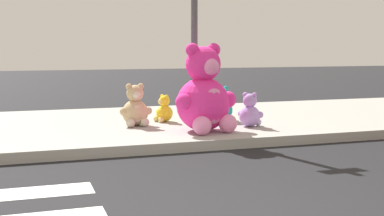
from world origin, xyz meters
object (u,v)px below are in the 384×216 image
sign_pole (194,24)px  plush_teal (221,107)px  plush_tan (135,109)px  plush_yellow (164,111)px  plush_lavender (250,113)px  plush_pink_large (204,96)px

sign_pole → plush_teal: (0.66, 0.43, -1.45)m
sign_pole → plush_tan: size_ratio=4.49×
plush_tan → plush_yellow: (0.58, 0.31, -0.09)m
sign_pole → plush_tan: bearing=162.3°
plush_lavender → plush_yellow: (-1.21, 0.99, -0.04)m
plush_pink_large → plush_lavender: bearing=13.4°
plush_tan → plush_lavender: bearing=-20.8°
plush_teal → plush_yellow: plush_teal is taller
sign_pole → plush_lavender: sign_pole is taller
plush_teal → plush_lavender: 0.84m
plush_pink_large → plush_yellow: bearing=105.4°
plush_teal → plush_pink_large: bearing=-124.1°
plush_pink_large → plush_teal: 1.27m
plush_pink_large → plush_lavender: (0.88, 0.21, -0.32)m
plush_lavender → plush_tan: bearing=159.2°
plush_pink_large → plush_lavender: plush_pink_large is taller
sign_pole → plush_teal: size_ratio=5.14×
plush_teal → plush_lavender: size_ratio=1.08×
sign_pole → plush_teal: sign_pole is taller
sign_pole → plush_pink_large: sign_pole is taller
plush_pink_large → plush_yellow: size_ratio=2.85×
plush_pink_large → plush_lavender: size_ratio=2.40×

